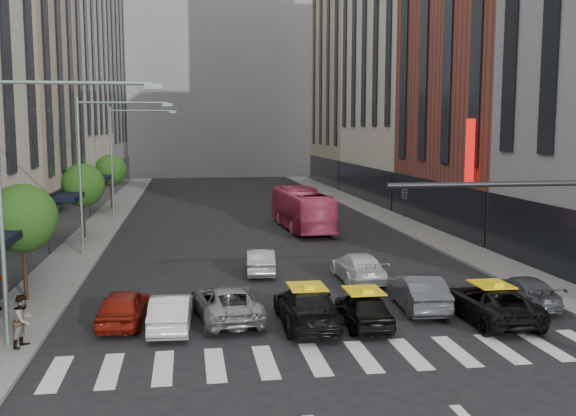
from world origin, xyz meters
name	(u,v)px	position (x,y,z in m)	size (l,w,h in m)	color
ground	(357,375)	(0.00, 0.00, 0.00)	(160.00, 160.00, 0.00)	black
sidewalk_left	(98,229)	(-11.50, 30.00, 0.07)	(3.00, 96.00, 0.15)	slate
sidewalk_right	(399,222)	(11.50, 30.00, 0.07)	(3.00, 96.00, 0.15)	slate
building_left_b	(2,59)	(-17.00, 28.00, 12.00)	(8.00, 16.00, 24.00)	tan
building_left_c	(53,14)	(-17.00, 46.00, 18.00)	(8.00, 20.00, 36.00)	beige
building_left_d	(85,66)	(-17.00, 65.00, 15.00)	(8.00, 18.00, 30.00)	gray
building_right_b	(488,51)	(17.00, 27.00, 13.00)	(8.00, 18.00, 26.00)	brown
building_right_c	(404,3)	(17.00, 46.00, 20.00)	(8.00, 20.00, 40.00)	beige
building_right_d	(354,78)	(17.00, 65.00, 14.00)	(8.00, 18.00, 28.00)	tan
building_far	(217,61)	(0.00, 85.00, 18.00)	(30.00, 10.00, 36.00)	gray
tree_near	(23,218)	(-11.80, 10.00, 3.65)	(2.88, 2.88, 4.95)	black
tree_mid	(83,185)	(-11.80, 26.00, 3.65)	(2.88, 2.88, 4.95)	black
tree_far	(111,170)	(-11.80, 42.00, 3.65)	(2.88, 2.88, 4.95)	black
streetlamp_near	(30,174)	(-10.04, 4.00, 5.90)	(5.38, 0.25, 9.00)	gray
streetlamp_mid	(97,155)	(-10.04, 20.00, 5.90)	(5.38, 0.25, 9.00)	gray
streetlamp_far	(123,147)	(-10.04, 36.00, 5.90)	(5.38, 0.25, 9.00)	gray
liberty_sign	(470,151)	(12.60, 20.00, 6.00)	(0.30, 0.70, 4.00)	red
car_red	(124,307)	(-7.40, 6.25, 0.69)	(1.63, 4.04, 1.38)	maroon
car_white_front	(171,312)	(-5.63, 5.37, 0.67)	(1.42, 4.06, 1.34)	silver
car_silver	(227,302)	(-3.52, 6.24, 0.69)	(2.30, 4.98, 1.38)	gray
taxi_left	(307,306)	(-0.60, 5.04, 0.74)	(2.07, 5.09, 1.48)	black
taxi_center	(363,309)	(1.48, 4.64, 0.67)	(1.59, 3.94, 1.34)	black
car_grey_mid	(418,292)	(4.30, 6.48, 0.74)	(1.57, 4.52, 1.49)	#3E4045
taxi_right	(491,303)	(6.51, 4.54, 0.71)	(2.35, 5.10, 1.42)	black
car_grey_curb	(522,291)	(8.81, 6.31, 0.63)	(1.75, 4.31, 1.25)	#43464C
car_row2_left	(260,261)	(-1.33, 13.99, 0.65)	(1.38, 3.97, 1.31)	#ABAAB0
car_row2_right	(358,267)	(3.19, 11.67, 0.69)	(1.94, 4.76, 1.38)	silver
bus	(302,209)	(3.35, 28.08, 1.51)	(2.53, 10.81, 3.01)	#CD3C60
pedestrian_near	(23,321)	(-10.42, 3.79, 1.04)	(0.86, 0.67, 1.78)	gray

